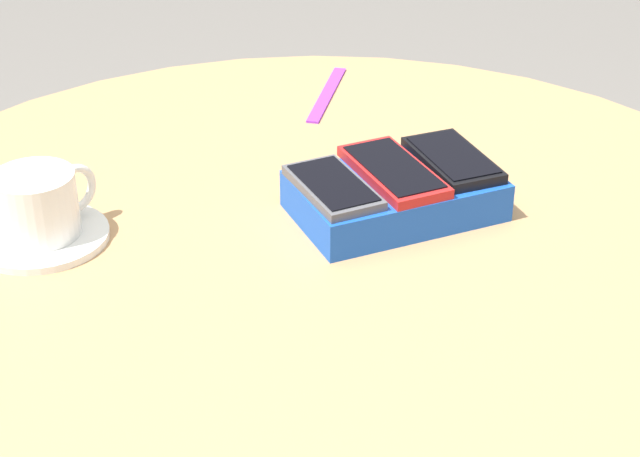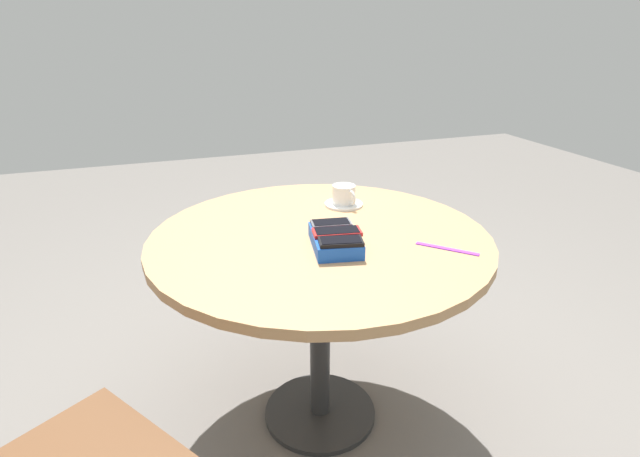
{
  "view_description": "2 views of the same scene",
  "coord_description": "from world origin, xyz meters",
  "px_view_note": "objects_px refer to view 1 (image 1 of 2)",
  "views": [
    {
      "loc": [
        0.53,
        0.77,
        1.28
      ],
      "look_at": [
        0.0,
        0.0,
        0.74
      ],
      "focal_mm": 60.0,
      "sensor_mm": 36.0,
      "label": 1
    },
    {
      "loc": [
        -1.36,
        0.48,
        1.33
      ],
      "look_at": [
        0.0,
        0.0,
        0.74
      ],
      "focal_mm": 28.0,
      "sensor_mm": 36.0,
      "label": 2
    }
  ],
  "objects_px": {
    "phone_black": "(452,159)",
    "phone_gray": "(333,187)",
    "round_table": "(320,324)",
    "phone_red": "(393,171)",
    "coffee_cup": "(38,203)",
    "saucer": "(41,237)",
    "lanyard_strap": "(327,94)",
    "phone_box": "(395,196)"
  },
  "relations": [
    {
      "from": "phone_black",
      "to": "phone_gray",
      "type": "relative_size",
      "value": 1.05
    },
    {
      "from": "round_table",
      "to": "phone_red",
      "type": "relative_size",
      "value": 7.1
    },
    {
      "from": "phone_gray",
      "to": "coffee_cup",
      "type": "height_order",
      "value": "coffee_cup"
    },
    {
      "from": "round_table",
      "to": "phone_red",
      "type": "height_order",
      "value": "phone_red"
    },
    {
      "from": "round_table",
      "to": "coffee_cup",
      "type": "distance_m",
      "value": 0.32
    },
    {
      "from": "round_table",
      "to": "phone_gray",
      "type": "distance_m",
      "value": 0.15
    },
    {
      "from": "coffee_cup",
      "to": "saucer",
      "type": "bearing_deg",
      "value": 11.68
    },
    {
      "from": "saucer",
      "to": "lanyard_strap",
      "type": "height_order",
      "value": "saucer"
    },
    {
      "from": "phone_red",
      "to": "lanyard_strap",
      "type": "bearing_deg",
      "value": -112.58
    },
    {
      "from": "phone_box",
      "to": "saucer",
      "type": "distance_m",
      "value": 0.37
    },
    {
      "from": "phone_box",
      "to": "phone_gray",
      "type": "relative_size",
      "value": 1.8
    },
    {
      "from": "saucer",
      "to": "coffee_cup",
      "type": "height_order",
      "value": "coffee_cup"
    },
    {
      "from": "round_table",
      "to": "saucer",
      "type": "height_order",
      "value": "saucer"
    },
    {
      "from": "lanyard_strap",
      "to": "round_table",
      "type": "bearing_deg",
      "value": 53.87
    },
    {
      "from": "phone_red",
      "to": "phone_gray",
      "type": "relative_size",
      "value": 1.16
    },
    {
      "from": "lanyard_strap",
      "to": "phone_box",
      "type": "bearing_deg",
      "value": 67.66
    },
    {
      "from": "saucer",
      "to": "phone_red",
      "type": "bearing_deg",
      "value": 154.84
    },
    {
      "from": "phone_black",
      "to": "saucer",
      "type": "relative_size",
      "value": 0.97
    },
    {
      "from": "round_table",
      "to": "phone_box",
      "type": "xyz_separation_m",
      "value": [
        -0.1,
        -0.01,
        0.12
      ]
    },
    {
      "from": "round_table",
      "to": "phone_black",
      "type": "distance_m",
      "value": 0.23
    },
    {
      "from": "round_table",
      "to": "phone_black",
      "type": "xyz_separation_m",
      "value": [
        -0.17,
        -0.0,
        0.15
      ]
    },
    {
      "from": "phone_red",
      "to": "coffee_cup",
      "type": "xyz_separation_m",
      "value": [
        0.33,
        -0.16,
        -0.01
      ]
    },
    {
      "from": "phone_black",
      "to": "lanyard_strap",
      "type": "relative_size",
      "value": 0.73
    },
    {
      "from": "round_table",
      "to": "lanyard_strap",
      "type": "distance_m",
      "value": 0.4
    },
    {
      "from": "phone_gray",
      "to": "lanyard_strap",
      "type": "relative_size",
      "value": 0.7
    },
    {
      "from": "phone_box",
      "to": "phone_red",
      "type": "bearing_deg",
      "value": -96.2
    },
    {
      "from": "phone_red",
      "to": "lanyard_strap",
      "type": "distance_m",
      "value": 0.33
    },
    {
      "from": "phone_black",
      "to": "coffee_cup",
      "type": "height_order",
      "value": "coffee_cup"
    },
    {
      "from": "phone_black",
      "to": "phone_red",
      "type": "height_order",
      "value": "same"
    },
    {
      "from": "phone_gray",
      "to": "saucer",
      "type": "relative_size",
      "value": 0.93
    },
    {
      "from": "phone_black",
      "to": "lanyard_strap",
      "type": "xyz_separation_m",
      "value": [
        -0.06,
        -0.31,
        -0.05
      ]
    },
    {
      "from": "coffee_cup",
      "to": "phone_red",
      "type": "bearing_deg",
      "value": 154.62
    },
    {
      "from": "phone_box",
      "to": "saucer",
      "type": "bearing_deg",
      "value": -25.87
    },
    {
      "from": "round_table",
      "to": "coffee_cup",
      "type": "xyz_separation_m",
      "value": [
        0.23,
        -0.17,
        0.14
      ]
    },
    {
      "from": "saucer",
      "to": "phone_box",
      "type": "bearing_deg",
      "value": 154.13
    },
    {
      "from": "phone_gray",
      "to": "saucer",
      "type": "height_order",
      "value": "phone_gray"
    },
    {
      "from": "saucer",
      "to": "lanyard_strap",
      "type": "xyz_separation_m",
      "value": [
        -0.46,
        -0.14,
        -0.0
      ]
    },
    {
      "from": "coffee_cup",
      "to": "lanyard_strap",
      "type": "bearing_deg",
      "value": -162.78
    },
    {
      "from": "coffee_cup",
      "to": "phone_black",
      "type": "bearing_deg",
      "value": 156.72
    },
    {
      "from": "phone_red",
      "to": "phone_gray",
      "type": "distance_m",
      "value": 0.07
    },
    {
      "from": "phone_black",
      "to": "coffee_cup",
      "type": "relative_size",
      "value": 1.19
    },
    {
      "from": "round_table",
      "to": "phone_red",
      "type": "distance_m",
      "value": 0.18
    }
  ]
}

